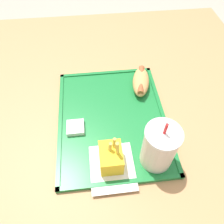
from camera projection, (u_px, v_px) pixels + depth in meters
ground_plane at (113, 188)px, 1.29m from camera, size 8.00×8.00×0.00m
dining_table at (113, 162)px, 1.01m from camera, size 1.29×1.19×0.72m
food_tray at (112, 119)px, 0.70m from camera, size 0.43×0.34×0.01m
paper_napkin at (112, 167)px, 0.59m from camera, size 0.14×0.12×0.00m
soda_cup at (159, 147)px, 0.56m from camera, size 0.09×0.09×0.17m
hot_dog_far at (141, 81)px, 0.77m from camera, size 0.15×0.09×0.04m
fries_carton at (111, 157)px, 0.58m from camera, size 0.08×0.06×0.11m
sauce_cup_mayo at (75, 127)px, 0.67m from camera, size 0.05×0.05×0.02m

